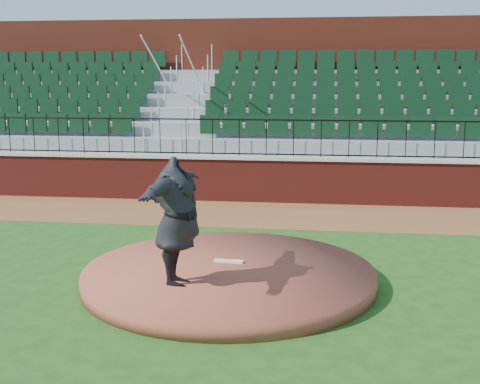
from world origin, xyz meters
TOP-DOWN VIEW (x-y plane):
  - ground at (0.00, 0.00)m, footprint 90.00×90.00m
  - warning_track at (0.00, 5.40)m, footprint 34.00×3.20m
  - field_wall at (0.00, 7.00)m, footprint 34.00×0.35m
  - wall_cap at (0.00, 7.00)m, footprint 34.00×0.45m
  - wall_railing at (0.00, 7.00)m, footprint 34.00×0.05m
  - seating_stands at (0.00, 9.72)m, footprint 34.00×5.10m
  - concourse_wall at (0.00, 12.52)m, footprint 34.00×0.50m
  - pitchers_mound at (0.01, 0.00)m, footprint 4.98×4.98m
  - pitching_rubber at (-0.05, 0.36)m, footprint 0.53×0.18m
  - pitcher at (-0.67, -0.88)m, footprint 0.83×2.53m

SIDE VIEW (x-z plane):
  - ground at x=0.00m, z-range 0.00..0.00m
  - warning_track at x=0.00m, z-range 0.00..0.01m
  - pitchers_mound at x=0.01m, z-range 0.00..0.25m
  - pitching_rubber at x=-0.05m, z-range 0.25..0.29m
  - field_wall at x=0.00m, z-range 0.00..1.20m
  - wall_cap at x=0.00m, z-range 1.20..1.30m
  - pitcher at x=-0.67m, z-range 0.25..2.28m
  - wall_railing at x=0.00m, z-range 1.30..2.30m
  - seating_stands at x=0.00m, z-range 0.00..4.60m
  - concourse_wall at x=0.00m, z-range 0.00..5.50m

